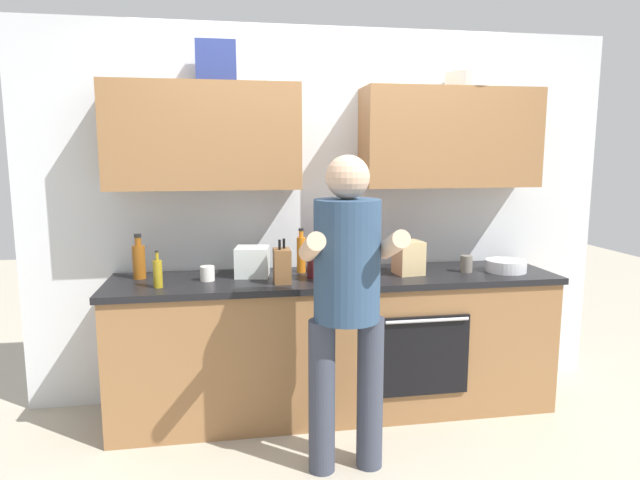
% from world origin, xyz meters
% --- Properties ---
extents(ground_plane, '(12.00, 12.00, 0.00)m').
position_xyz_m(ground_plane, '(0.00, 0.00, 0.00)').
color(ground_plane, '#B2A893').
extents(back_wall_unit, '(4.00, 0.39, 2.50)m').
position_xyz_m(back_wall_unit, '(0.00, 0.27, 1.50)').
color(back_wall_unit, silver).
rests_on(back_wall_unit, ground).
extents(counter, '(2.84, 0.67, 0.90)m').
position_xyz_m(counter, '(0.00, -0.00, 0.45)').
color(counter, olive).
rests_on(counter, ground).
extents(person_standing, '(0.49, 0.45, 1.66)m').
position_xyz_m(person_standing, '(-0.08, -0.70, 0.98)').
color(person_standing, '#383D4C').
rests_on(person_standing, ground).
extents(bottle_syrup, '(0.08, 0.08, 0.28)m').
position_xyz_m(bottle_syrup, '(-1.22, 0.13, 1.02)').
color(bottle_syrup, '#8C4C14').
rests_on(bottle_syrup, counter).
extents(bottle_water, '(0.07, 0.07, 0.33)m').
position_xyz_m(bottle_water, '(-0.10, -0.17, 1.03)').
color(bottle_water, silver).
rests_on(bottle_water, counter).
extents(bottle_juice, '(0.06, 0.06, 0.29)m').
position_xyz_m(bottle_juice, '(-0.20, 0.15, 1.03)').
color(bottle_juice, orange).
rests_on(bottle_juice, counter).
extents(bottle_oil, '(0.05, 0.05, 0.22)m').
position_xyz_m(bottle_oil, '(-1.08, -0.13, 0.99)').
color(bottle_oil, olive).
rests_on(bottle_oil, counter).
extents(bottle_wine, '(0.08, 0.08, 0.26)m').
position_xyz_m(bottle_wine, '(-0.15, -0.04, 1.00)').
color(bottle_wine, '#471419').
rests_on(bottle_wine, counter).
extents(cup_stoneware, '(0.08, 0.08, 0.11)m').
position_xyz_m(cup_stoneware, '(0.87, -0.03, 0.95)').
color(cup_stoneware, slate).
rests_on(cup_stoneware, counter).
extents(cup_coffee, '(0.09, 0.09, 0.09)m').
position_xyz_m(cup_coffee, '(-0.80, 0.00, 0.94)').
color(cup_coffee, white).
rests_on(cup_coffee, counter).
extents(cup_tea, '(0.07, 0.07, 0.11)m').
position_xyz_m(cup_tea, '(-0.10, 0.13, 0.95)').
color(cup_tea, '#33598C').
rests_on(cup_tea, counter).
extents(mixing_bowl, '(0.27, 0.27, 0.08)m').
position_xyz_m(mixing_bowl, '(1.13, -0.06, 0.94)').
color(mixing_bowl, silver).
rests_on(mixing_bowl, counter).
extents(knife_block, '(0.10, 0.14, 0.27)m').
position_xyz_m(knife_block, '(-0.36, -0.13, 1.00)').
color(knife_block, brown).
rests_on(knife_block, counter).
extents(grocery_bag_bread, '(0.19, 0.19, 0.22)m').
position_xyz_m(grocery_bag_bread, '(0.47, -0.02, 1.01)').
color(grocery_bag_bread, tan).
rests_on(grocery_bag_bread, counter).
extents(grocery_bag_crisps, '(0.19, 0.17, 0.20)m').
position_xyz_m(grocery_bag_crisps, '(0.09, -0.04, 1.00)').
color(grocery_bag_crisps, red).
rests_on(grocery_bag_crisps, counter).
extents(grocery_bag_produce, '(0.23, 0.23, 0.19)m').
position_xyz_m(grocery_bag_produce, '(-0.53, 0.09, 0.99)').
color(grocery_bag_produce, silver).
rests_on(grocery_bag_produce, counter).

